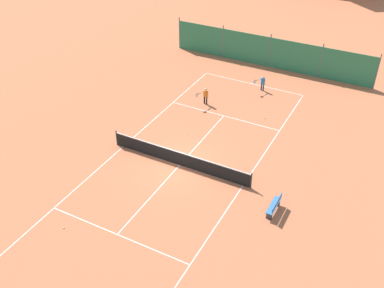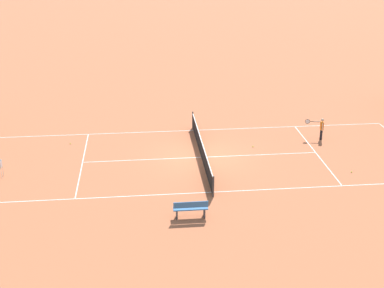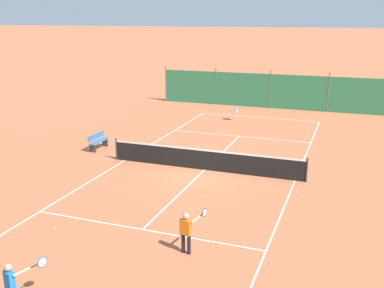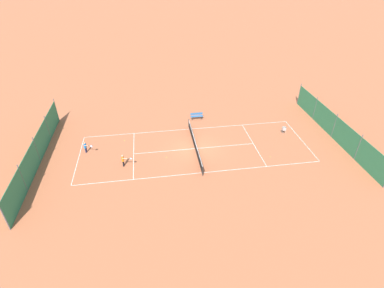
# 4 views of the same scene
# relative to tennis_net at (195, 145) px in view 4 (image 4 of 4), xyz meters

# --- Properties ---
(ground_plane) EXTENTS (600.00, 600.00, 0.00)m
(ground_plane) POSITION_rel_tennis_net_xyz_m (0.00, 0.00, -0.50)
(ground_plane) COLOR #B7603D
(court_line_markings) EXTENTS (8.25, 23.85, 0.01)m
(court_line_markings) POSITION_rel_tennis_net_xyz_m (0.00, 0.00, -0.50)
(court_line_markings) COLOR white
(court_line_markings) RESTS_ON ground
(tennis_net) EXTENTS (9.18, 0.08, 1.06)m
(tennis_net) POSITION_rel_tennis_net_xyz_m (0.00, 0.00, 0.00)
(tennis_net) COLOR #2D2D2D
(tennis_net) RESTS_ON ground
(windscreen_fence_far) EXTENTS (17.28, 0.08, 2.90)m
(windscreen_fence_far) POSITION_rel_tennis_net_xyz_m (-0.00, 15.50, 0.81)
(windscreen_fence_far) COLOR #2D754C
(windscreen_fence_far) RESTS_ON ground
(windscreen_fence_near) EXTENTS (17.28, 0.08, 2.90)m
(windscreen_fence_near) POSITION_rel_tennis_net_xyz_m (-0.00, -15.50, 0.81)
(windscreen_fence_near) COLOR #2D754C
(windscreen_fence_near) RESTS_ON ground
(player_far_service) EXTENTS (0.66, 0.95, 1.22)m
(player_far_service) POSITION_rel_tennis_net_xyz_m (1.03, 11.20, 0.21)
(player_far_service) COLOR #23284C
(player_far_service) RESTS_ON ground
(player_far_baseline) EXTENTS (0.56, 1.03, 1.29)m
(player_far_baseline) POSITION_rel_tennis_net_xyz_m (-1.91, 7.28, 0.25)
(player_far_baseline) COLOR black
(player_far_baseline) RESTS_ON ground
(tennis_ball_by_net_right) EXTENTS (0.07, 0.07, 0.07)m
(tennis_ball_by_net_right) POSITION_rel_tennis_net_xyz_m (-2.64, -7.31, -0.47)
(tennis_ball_by_net_right) COLOR #CCE033
(tennis_ball_by_net_right) RESTS_ON ground
(tennis_ball_alley_left) EXTENTS (0.07, 0.07, 0.07)m
(tennis_ball_alley_left) POSITION_rel_tennis_net_xyz_m (-1.11, 3.09, -0.47)
(tennis_ball_alley_left) COLOR #CCE033
(tennis_ball_alley_left) RESTS_ON ground
(tennis_ball_alley_right) EXTENTS (0.07, 0.07, 0.07)m
(tennis_ball_alley_right) POSITION_rel_tennis_net_xyz_m (2.70, 7.42, -0.47)
(tennis_ball_alley_right) COLOR #CCE033
(tennis_ball_alley_right) RESTS_ON ground
(ball_hopper) EXTENTS (0.36, 0.36, 0.89)m
(ball_hopper) POSITION_rel_tennis_net_xyz_m (1.38, -10.40, 0.16)
(ball_hopper) COLOR #B7B7BC
(ball_hopper) RESTS_ON ground
(courtside_bench) EXTENTS (0.36, 1.50, 0.84)m
(courtside_bench) POSITION_rel_tennis_net_xyz_m (6.34, -1.24, -0.05)
(courtside_bench) COLOR #336699
(courtside_bench) RESTS_ON ground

